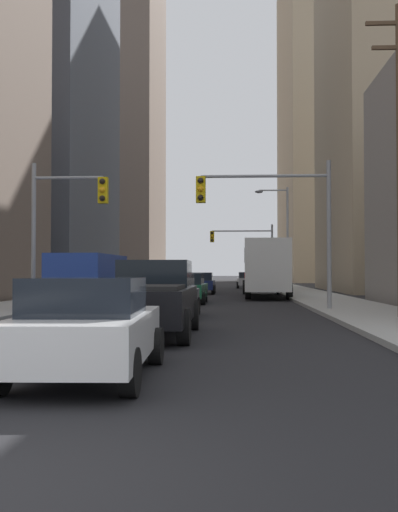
% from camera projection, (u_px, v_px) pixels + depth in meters
% --- Properties ---
extents(sidewalk_left, '(3.66, 160.00, 0.15)m').
position_uv_depth(sidewalk_left, '(130.00, 288.00, 54.58)').
color(sidewalk_left, '#9E9E99').
rests_on(sidewalk_left, ground).
extents(sidewalk_right, '(3.66, 160.00, 0.15)m').
position_uv_depth(sidewalk_right, '(288.00, 288.00, 53.82)').
color(sidewalk_right, '#9E9E99').
rests_on(sidewalk_right, ground).
extents(city_bus, '(2.84, 11.57, 3.40)m').
position_uv_depth(city_bus, '(265.00, 266.00, 37.50)').
color(city_bus, silver).
rests_on(city_bus, ground).
extents(pickup_truck_black, '(2.20, 5.41, 1.90)m').
position_uv_depth(pickup_truck_black, '(151.00, 299.00, 14.97)').
color(pickup_truck_black, black).
rests_on(pickup_truck_black, ground).
extents(cargo_van_blue, '(2.16, 5.26, 2.26)m').
position_uv_depth(cargo_van_blue, '(89.00, 280.00, 23.50)').
color(cargo_van_blue, navy).
rests_on(cargo_van_blue, ground).
extents(sedan_white, '(1.95, 4.26, 1.52)m').
position_uv_depth(sedan_white, '(88.00, 327.00, 9.05)').
color(sedan_white, white).
rests_on(sedan_white, ground).
extents(sedan_grey, '(1.95, 4.21, 1.52)m').
position_uv_depth(sedan_grey, '(170.00, 295.00, 20.90)').
color(sedan_grey, slate).
rests_on(sedan_grey, ground).
extents(sedan_green, '(1.95, 4.26, 1.52)m').
position_uv_depth(sedan_green, '(187.00, 288.00, 29.92)').
color(sedan_green, '#195938').
rests_on(sedan_green, ground).
extents(sedan_navy, '(1.95, 4.22, 1.52)m').
position_uv_depth(sedan_navy, '(201.00, 283.00, 42.64)').
color(sedan_navy, '#141E4C').
rests_on(sedan_navy, ground).
extents(sedan_silver, '(1.95, 4.24, 1.52)m').
position_uv_depth(sedan_silver, '(247.00, 280.00, 56.94)').
color(sedan_silver, '#B7BABF').
rests_on(sedan_silver, ground).
extents(traffic_signal_near_left, '(3.12, 0.44, 6.00)m').
position_uv_depth(traffic_signal_near_left, '(65.00, 212.00, 24.22)').
color(traffic_signal_near_left, gray).
rests_on(traffic_signal_near_left, ground).
extents(traffic_signal_near_right, '(5.35, 0.44, 6.00)m').
position_uv_depth(traffic_signal_near_right, '(269.00, 208.00, 23.79)').
color(traffic_signal_near_right, gray).
rests_on(traffic_signal_near_right, ground).
extents(traffic_signal_far_right, '(5.91, 0.44, 6.00)m').
position_uv_depth(traffic_signal_far_right, '(244.00, 244.00, 56.39)').
color(traffic_signal_far_right, gray).
rests_on(traffic_signal_far_right, ground).
extents(street_lamp_right, '(2.36, 0.32, 7.50)m').
position_uv_depth(street_lamp_right, '(282.00, 230.00, 42.01)').
color(street_lamp_right, gray).
rests_on(street_lamp_right, ground).
extents(building_left_far_tower, '(15.62, 21.90, 66.63)m').
position_uv_depth(building_left_far_tower, '(111.00, 77.00, 97.64)').
color(building_left_far_tower, '#66564C').
rests_on(building_left_far_tower, ground).
extents(building_right_far_highrise, '(20.31, 27.43, 50.44)m').
position_uv_depth(building_right_far_highrise, '(349.00, 121.00, 93.92)').
color(building_right_far_highrise, tan).
rests_on(building_right_far_highrise, ground).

